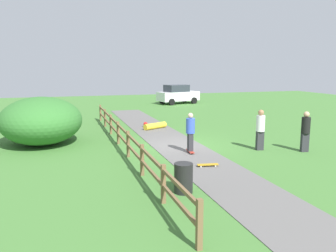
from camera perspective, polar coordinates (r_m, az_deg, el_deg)
The scene contains 11 objects.
ground_plane at distance 16.33m, azimuth 1.56°, elevation -3.33°, with size 60.00×60.00×0.00m, color #427533.
asphalt_path at distance 16.33m, azimuth 1.56°, elevation -3.30°, with size 2.40×28.00×0.02m, color #605E5B.
wooden_fence at distance 15.56m, azimuth -7.53°, elevation -1.56°, with size 0.12×18.12×1.10m.
bush_large at distance 17.71m, azimuth -20.29°, elevation 0.86°, with size 3.87×4.65×2.29m, color #33702D.
trash_bin at distance 10.34m, azimuth 2.58°, elevation -8.62°, with size 0.56×0.56×0.90m, color black.
skater_riding at distance 14.85m, azimuth 3.73°, elevation -0.78°, with size 0.42×0.82×1.74m.
skater_fallen at distance 20.73m, azimuth -2.27°, elevation 0.05°, with size 1.57×1.46×0.36m.
skateboard_loose at distance 13.06m, azimuth 6.61°, elevation -6.38°, with size 0.82×0.32×0.08m.
bystander_black at distance 16.21m, azimuth 21.86°, elevation -0.56°, with size 0.45×0.45×1.79m.
bystander_white at distance 15.91m, azimuth 15.08°, elevation -0.28°, with size 0.42×0.42×1.83m.
parked_car_white at distance 34.83m, azimuth 1.62°, elevation 5.29°, with size 4.50×2.79×1.92m.
Camera 1 is at (-5.15, -15.05, 3.72)m, focal length 36.75 mm.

